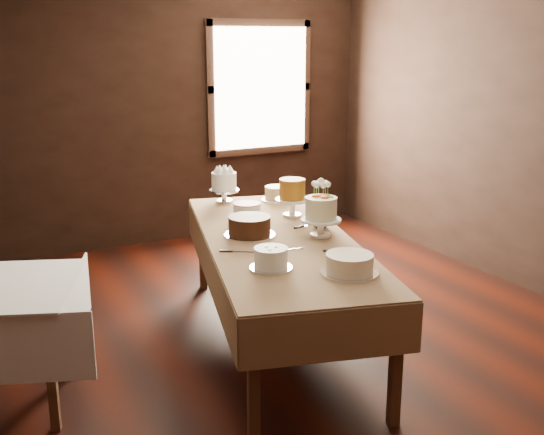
{
  "coord_description": "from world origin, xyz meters",
  "views": [
    {
      "loc": [
        -2.02,
        -3.64,
        2.13
      ],
      "look_at": [
        0.0,
        0.2,
        0.95
      ],
      "focal_mm": 43.65,
      "sensor_mm": 36.0,
      "label": 1
    }
  ],
  "objects_px": {
    "cake_flowers": "(321,219)",
    "cake_swirl": "(271,259)",
    "cake_caramel": "(292,200)",
    "display_table": "(278,246)",
    "cake_lattice": "(247,211)",
    "cake_server_e": "(244,252)",
    "flower_vase": "(320,218)",
    "cake_cream": "(349,264)",
    "cake_server_c": "(265,225)",
    "cake_server_d": "(311,224)",
    "cake_server_a": "(294,249)",
    "cake_chocolate": "(250,227)",
    "cake_meringue": "(224,188)",
    "cake_server_b": "(347,255)",
    "cake_speckled": "(277,194)"
  },
  "relations": [
    {
      "from": "cake_server_d",
      "to": "cake_flowers",
      "type": "bearing_deg",
      "value": -120.89
    },
    {
      "from": "cake_flowers",
      "to": "cake_server_a",
      "type": "height_order",
      "value": "cake_flowers"
    },
    {
      "from": "cake_server_b",
      "to": "cake_server_a",
      "type": "bearing_deg",
      "value": -173.2
    },
    {
      "from": "cake_server_c",
      "to": "cake_meringue",
      "type": "bearing_deg",
      "value": 15.91
    },
    {
      "from": "cake_flowers",
      "to": "cake_server_d",
      "type": "bearing_deg",
      "value": 72.69
    },
    {
      "from": "cake_lattice",
      "to": "cake_flowers",
      "type": "distance_m",
      "value": 0.75
    },
    {
      "from": "cake_flowers",
      "to": "cake_server_e",
      "type": "relative_size",
      "value": 1.22
    },
    {
      "from": "cake_chocolate",
      "to": "cake_server_a",
      "type": "relative_size",
      "value": 1.61
    },
    {
      "from": "cake_caramel",
      "to": "cake_swirl",
      "type": "height_order",
      "value": "cake_caramel"
    },
    {
      "from": "cake_server_e",
      "to": "flower_vase",
      "type": "height_order",
      "value": "flower_vase"
    },
    {
      "from": "cake_speckled",
      "to": "cake_cream",
      "type": "height_order",
      "value": "cake_speckled"
    },
    {
      "from": "cake_server_a",
      "to": "cake_server_b",
      "type": "xyz_separation_m",
      "value": [
        0.24,
        -0.27,
        0.0
      ]
    },
    {
      "from": "cake_swirl",
      "to": "flower_vase",
      "type": "height_order",
      "value": "flower_vase"
    },
    {
      "from": "cake_cream",
      "to": "cake_server_a",
      "type": "xyz_separation_m",
      "value": [
        -0.06,
        0.56,
        -0.05
      ]
    },
    {
      "from": "cake_flowers",
      "to": "cake_swirl",
      "type": "height_order",
      "value": "cake_flowers"
    },
    {
      "from": "flower_vase",
      "to": "cake_flowers",
      "type": "bearing_deg",
      "value": -121.3
    },
    {
      "from": "cake_cream",
      "to": "cake_server_d",
      "type": "xyz_separation_m",
      "value": [
        0.34,
        1.01,
        -0.05
      ]
    },
    {
      "from": "cake_meringue",
      "to": "cake_server_e",
      "type": "height_order",
      "value": "cake_meringue"
    },
    {
      "from": "cake_caramel",
      "to": "cake_server_d",
      "type": "height_order",
      "value": "cake_caramel"
    },
    {
      "from": "cake_chocolate",
      "to": "cake_server_e",
      "type": "height_order",
      "value": "cake_chocolate"
    },
    {
      "from": "cake_chocolate",
      "to": "cake_server_c",
      "type": "distance_m",
      "value": 0.28
    },
    {
      "from": "cake_server_d",
      "to": "cake_server_a",
      "type": "bearing_deg",
      "value": -145.0
    },
    {
      "from": "cake_server_c",
      "to": "cake_server_a",
      "type": "bearing_deg",
      "value": -170.27
    },
    {
      "from": "cake_swirl",
      "to": "cake_cream",
      "type": "relative_size",
      "value": 0.71
    },
    {
      "from": "display_table",
      "to": "cake_lattice",
      "type": "height_order",
      "value": "cake_lattice"
    },
    {
      "from": "cake_speckled",
      "to": "cake_caramel",
      "type": "relative_size",
      "value": 0.92
    },
    {
      "from": "flower_vase",
      "to": "cake_server_c",
      "type": "bearing_deg",
      "value": 145.27
    },
    {
      "from": "cake_server_b",
      "to": "cake_server_d",
      "type": "relative_size",
      "value": 1.0
    },
    {
      "from": "cake_speckled",
      "to": "cake_server_c",
      "type": "bearing_deg",
      "value": -124.65
    },
    {
      "from": "cake_server_e",
      "to": "cake_server_c",
      "type": "bearing_deg",
      "value": 85.14
    },
    {
      "from": "cake_lattice",
      "to": "cake_swirl",
      "type": "bearing_deg",
      "value": -108.81
    },
    {
      "from": "cake_flowers",
      "to": "cake_server_c",
      "type": "xyz_separation_m",
      "value": [
        -0.23,
        0.42,
        -0.12
      ]
    },
    {
      "from": "cake_server_c",
      "to": "cake_server_e",
      "type": "distance_m",
      "value": 0.64
    },
    {
      "from": "display_table",
      "to": "cake_flowers",
      "type": "bearing_deg",
      "value": -20.0
    },
    {
      "from": "cake_cream",
      "to": "cake_speckled",
      "type": "bearing_deg",
      "value": 75.11
    },
    {
      "from": "cake_server_b",
      "to": "cake_server_c",
      "type": "height_order",
      "value": "same"
    },
    {
      "from": "cake_server_c",
      "to": "cake_server_b",
      "type": "bearing_deg",
      "value": -151.65
    },
    {
      "from": "cake_server_a",
      "to": "cake_lattice",
      "type": "bearing_deg",
      "value": 89.38
    },
    {
      "from": "display_table",
      "to": "cake_flowers",
      "type": "distance_m",
      "value": 0.35
    },
    {
      "from": "cake_caramel",
      "to": "cake_server_e",
      "type": "height_order",
      "value": "cake_caramel"
    },
    {
      "from": "cake_chocolate",
      "to": "cake_server_e",
      "type": "bearing_deg",
      "value": -121.01
    },
    {
      "from": "cake_server_e",
      "to": "flower_vase",
      "type": "xyz_separation_m",
      "value": [
        0.74,
        0.27,
        0.07
      ]
    },
    {
      "from": "cake_lattice",
      "to": "cake_cream",
      "type": "xyz_separation_m",
      "value": [
        -0.02,
        -1.43,
        0.01
      ]
    },
    {
      "from": "cake_meringue",
      "to": "cake_chocolate",
      "type": "height_order",
      "value": "cake_meringue"
    },
    {
      "from": "cake_cream",
      "to": "cake_chocolate",
      "type": "bearing_deg",
      "value": 100.56
    },
    {
      "from": "display_table",
      "to": "cake_chocolate",
      "type": "distance_m",
      "value": 0.24
    },
    {
      "from": "cake_cream",
      "to": "cake_swirl",
      "type": "bearing_deg",
      "value": 142.13
    },
    {
      "from": "cake_meringue",
      "to": "cake_server_b",
      "type": "relative_size",
      "value": 1.1
    },
    {
      "from": "cake_swirl",
      "to": "cake_server_d",
      "type": "xyz_separation_m",
      "value": [
        0.71,
        0.72,
        -0.06
      ]
    },
    {
      "from": "cake_flowers",
      "to": "cake_cream",
      "type": "bearing_deg",
      "value": -109.15
    }
  ]
}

